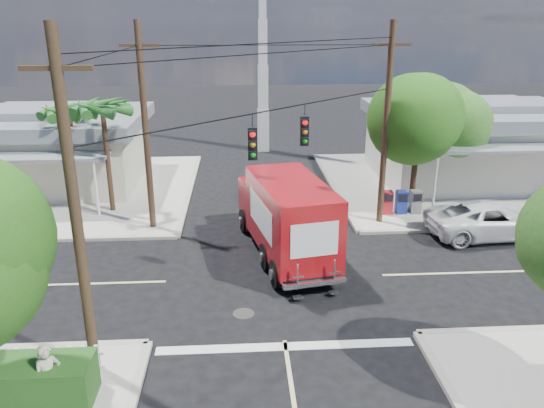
{
  "coord_description": "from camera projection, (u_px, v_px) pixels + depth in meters",
  "views": [
    {
      "loc": [
        -1.22,
        -17.43,
        9.03
      ],
      "look_at": [
        0.0,
        2.0,
        2.2
      ],
      "focal_mm": 35.0,
      "sensor_mm": 36.0,
      "label": 1
    }
  ],
  "objects": [
    {
      "name": "utility_poles",
      "position": [
        229.0,
        145.0,
        19.35
      ],
      "size": [
        12.0,
        10.68,
        9.0
      ],
      "color": "#473321",
      "rests_on": "ground"
    },
    {
      "name": "tree_ne_back",
      "position": [
        455.0,
        119.0,
        27.11
      ],
      "size": [
        3.77,
        3.66,
        5.82
      ],
      "color": "#422D1C",
      "rests_on": "sidewalk_ne"
    },
    {
      "name": "sidewalk_nw",
      "position": [
        64.0,
        191.0,
        29.05
      ],
      "size": [
        14.12,
        14.12,
        0.14
      ],
      "color": "#A9A499",
      "rests_on": "ground"
    },
    {
      "name": "radio_tower",
      "position": [
        263.0,
        71.0,
        36.47
      ],
      "size": [
        0.8,
        0.8,
        17.0
      ],
      "color": "silver",
      "rests_on": "ground"
    },
    {
      "name": "building_ne",
      "position": [
        476.0,
        141.0,
        30.71
      ],
      "size": [
        11.8,
        10.2,
        4.5
      ],
      "color": "silver",
      "rests_on": "sidewalk_ne"
    },
    {
      "name": "ground",
      "position": [
        275.0,
        278.0,
        19.48
      ],
      "size": [
        120.0,
        120.0,
        0.0
      ],
      "primitive_type": "plane",
      "color": "black",
      "rests_on": "ground"
    },
    {
      "name": "road_markings",
      "position": [
        278.0,
        298.0,
        18.09
      ],
      "size": [
        32.0,
        32.0,
        0.01
      ],
      "color": "beige",
      "rests_on": "ground"
    },
    {
      "name": "delivery_truck",
      "position": [
        286.0,
        216.0,
        20.9
      ],
      "size": [
        3.68,
        7.84,
        3.27
      ],
      "color": "black",
      "rests_on": "ground"
    },
    {
      "name": "palm_nw_back",
      "position": [
        69.0,
        113.0,
        25.84
      ],
      "size": [
        3.01,
        3.08,
        5.19
      ],
      "color": "#422D1C",
      "rests_on": "sidewalk_nw"
    },
    {
      "name": "tree_ne_front",
      "position": [
        420.0,
        115.0,
        24.69
      ],
      "size": [
        4.21,
        4.14,
        6.66
      ],
      "color": "#422D1C",
      "rests_on": "sidewalk_ne"
    },
    {
      "name": "parked_car",
      "position": [
        491.0,
        220.0,
        23.03
      ],
      "size": [
        5.71,
        2.98,
        1.53
      ],
      "primitive_type": "imported",
      "rotation": [
        0.0,
        0.0,
        1.65
      ],
      "color": "silver",
      "rests_on": "ground"
    },
    {
      "name": "sidewalk_ne",
      "position": [
        452.0,
        184.0,
        30.34
      ],
      "size": [
        14.12,
        14.12,
        0.14
      ],
      "color": "#A9A499",
      "rests_on": "ground"
    },
    {
      "name": "vending_boxes",
      "position": [
        401.0,
        202.0,
        25.47
      ],
      "size": [
        1.9,
        0.5,
        1.1
      ],
      "color": "red",
      "rests_on": "sidewalk_ne"
    },
    {
      "name": "building_nw",
      "position": [
        48.0,
        147.0,
        29.77
      ],
      "size": [
        10.8,
        10.2,
        4.3
      ],
      "color": "beige",
      "rests_on": "sidewalk_nw"
    },
    {
      "name": "palm_nw_front",
      "position": [
        102.0,
        110.0,
        24.43
      ],
      "size": [
        3.01,
        3.08,
        5.59
      ],
      "color": "#422D1C",
      "rests_on": "sidewalk_nw"
    },
    {
      "name": "pedestrian",
      "position": [
        49.0,
        377.0,
        12.57
      ],
      "size": [
        0.74,
        0.68,
        1.69
      ],
      "primitive_type": "imported",
      "rotation": [
        0.0,
        0.0,
        0.6
      ],
      "color": "beige",
      "rests_on": "sidewalk_sw"
    }
  ]
}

